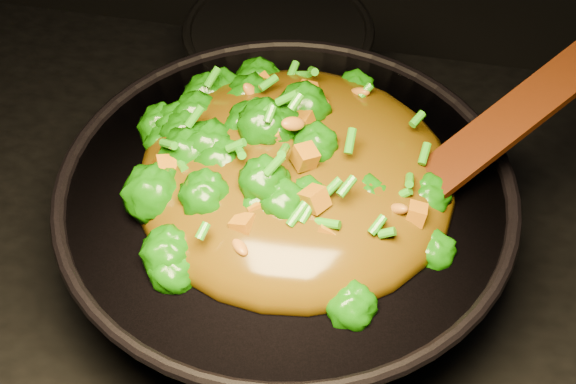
# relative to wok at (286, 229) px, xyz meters

# --- Properties ---
(wok) EXTENTS (0.53, 0.53, 0.12)m
(wok) POSITION_rel_wok_xyz_m (0.00, 0.00, 0.00)
(wok) COLOR black
(wok) RESTS_ON stovetop
(stir_fry) EXTENTS (0.34, 0.34, 0.11)m
(stir_fry) POSITION_rel_wok_xyz_m (0.01, 0.01, 0.12)
(stir_fry) COLOR #156207
(stir_fry) RESTS_ON wok
(spatula) EXTENTS (0.23, 0.22, 0.12)m
(spatula) POSITION_rel_wok_xyz_m (0.17, 0.04, 0.11)
(spatula) COLOR #351205
(spatula) RESTS_ON wok
(back_pot) EXTENTS (0.27, 0.27, 0.12)m
(back_pot) POSITION_rel_wok_xyz_m (-0.06, 0.25, 0.00)
(back_pot) COLOR black
(back_pot) RESTS_ON stovetop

